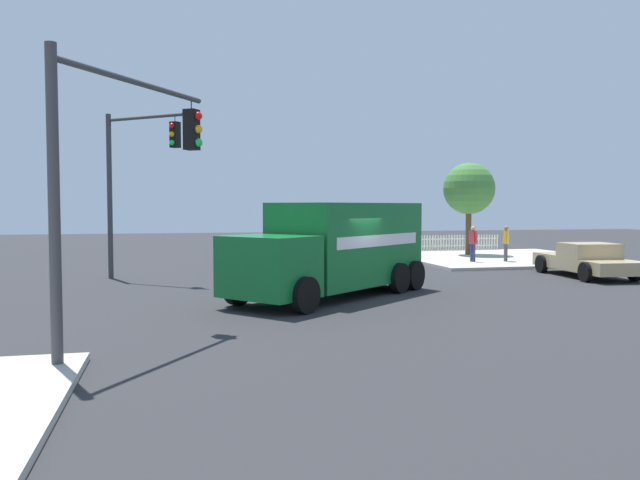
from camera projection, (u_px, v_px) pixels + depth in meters
name	position (u px, v px, depth m)	size (l,w,h in m)	color
ground_plane	(343.00, 298.00, 20.01)	(100.00, 100.00, 0.00)	#2B2B2D
sidewalk_corner_near	(501.00, 258.00, 34.44)	(10.65, 10.65, 0.14)	#B2ADA0
delivery_truck	(336.00, 248.00, 20.22)	(7.45, 6.88, 2.97)	#146B2D
traffic_light_primary	(130.00, 172.00, 24.65)	(2.95, 2.50, 6.47)	#38383D
traffic_light_secondary	(116.00, 158.00, 12.46)	(2.79, 4.19, 5.51)	#38383D
pickup_tan	(586.00, 259.00, 25.86)	(2.59, 5.34, 1.38)	tan
pedestrian_near_corner	(473.00, 241.00, 31.27)	(0.30, 0.52, 1.75)	navy
pedestrian_crossing	(506.00, 241.00, 31.55)	(0.39, 0.41, 1.75)	#4C4C51
picket_fence_run	(460.00, 243.00, 39.35)	(5.14, 0.05, 0.95)	silver
shade_tree_near	(469.00, 189.00, 35.78)	(2.88, 2.88, 5.15)	brown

